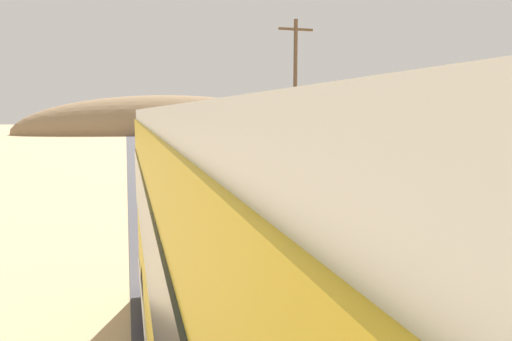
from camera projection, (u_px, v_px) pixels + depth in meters
name	position (u px, v px, depth m)	size (l,w,h in m)	color
livestock_truck	(273.00, 150.00, 16.94)	(2.53, 9.70, 3.02)	#3F7F4C
bus	(316.00, 299.00, 3.61)	(2.54, 10.00, 3.21)	gold
car_far	(190.00, 138.00, 43.91)	(1.80, 4.40, 1.46)	silver
power_pole_mid	(295.00, 87.00, 28.56)	(2.20, 0.24, 8.77)	brown
distant_hill	(170.00, 133.00, 68.93)	(43.60, 16.17, 11.14)	#957553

